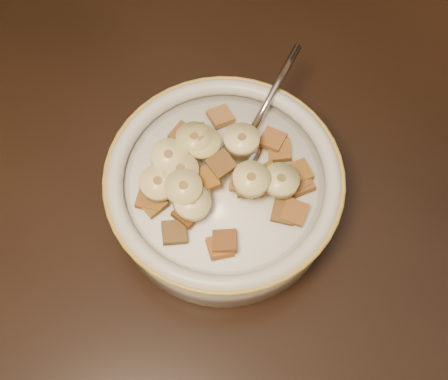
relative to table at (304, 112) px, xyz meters
The scene contains 40 objects.
floor 0.78m from the table, ahead, with size 4.00×4.50×0.10m, color #422816.
table is the anchor object (origin of this frame).
cereal_bowl 0.15m from the table, 92.78° to the right, with size 0.20×0.20×0.05m, color beige.
milk 0.16m from the table, 92.78° to the right, with size 0.17×0.17×0.00m, color white.
spoon 0.13m from the table, 95.11° to the right, with size 0.04×0.05×0.01m, color #AFAFAF.
cereal_square_0 0.19m from the table, 95.53° to the right, with size 0.02×0.02×0.01m, color olive.
cereal_square_1 0.17m from the table, 85.42° to the right, with size 0.02×0.02×0.01m, color brown.
cereal_square_2 0.16m from the table, 79.28° to the right, with size 0.02×0.02×0.01m, color brown.
cereal_square_3 0.17m from the table, 65.95° to the right, with size 0.02×0.02×0.01m, color brown.
cereal_square_4 0.21m from the table, 82.66° to the right, with size 0.02×0.02×0.01m, color #964E1A.
cereal_square_5 0.16m from the table, 110.99° to the right, with size 0.02×0.02×0.01m, color brown.
cereal_square_6 0.22m from the table, 102.56° to the right, with size 0.02×0.02×0.01m, color olive.
cereal_square_7 0.12m from the table, 78.16° to the right, with size 0.02×0.02×0.01m, color brown.
cereal_square_8 0.17m from the table, 69.31° to the right, with size 0.02×0.02×0.01m, color brown.
cereal_square_9 0.14m from the table, 67.18° to the right, with size 0.02×0.02×0.01m, color brown.
cereal_square_10 0.17m from the table, 94.34° to the right, with size 0.02×0.02×0.01m, color brown.
cereal_square_11 0.13m from the table, 115.93° to the right, with size 0.02×0.02×0.01m, color olive.
cereal_square_12 0.12m from the table, 84.10° to the right, with size 0.02×0.02×0.01m, color brown.
cereal_square_13 0.22m from the table, 104.01° to the right, with size 0.02×0.02×0.01m, color brown.
cereal_square_14 0.15m from the table, 78.40° to the right, with size 0.02×0.02×0.01m, color brown.
cereal_square_15 0.15m from the table, 109.53° to the right, with size 0.02×0.02×0.01m, color brown.
cereal_square_16 0.14m from the table, 64.96° to the right, with size 0.02×0.02×0.01m, color brown.
cereal_square_17 0.20m from the table, 93.95° to the right, with size 0.02×0.02×0.01m, color brown.
cereal_square_18 0.21m from the table, 82.10° to the right, with size 0.02×0.02×0.01m, color brown.
cereal_square_19 0.22m from the table, 93.58° to the right, with size 0.02×0.02×0.01m, color brown.
cereal_square_20 0.13m from the table, 66.39° to the right, with size 0.02×0.02×0.01m, color olive.
cereal_square_21 0.17m from the table, 82.82° to the right, with size 0.02×0.02×0.01m, color brown.
cereal_square_22 0.18m from the table, 95.45° to the right, with size 0.02×0.02×0.01m, color brown.
cereal_square_23 0.20m from the table, 105.32° to the right, with size 0.02×0.02×0.01m, color brown.
cereal_square_24 0.16m from the table, 115.57° to the right, with size 0.02×0.02×0.01m, color brown.
banana_slice_0 0.15m from the table, 94.67° to the right, with size 0.03×0.03×0.01m, color #F8EB98.
banana_slice_1 0.17m from the table, 82.31° to the right, with size 0.03×0.03×0.01m, color #DFD372.
banana_slice_2 0.19m from the table, 107.91° to the right, with size 0.03×0.03×0.01m, color #E1CE85.
banana_slice_3 0.20m from the table, 93.71° to the right, with size 0.03×0.03×0.01m, color #D9CF82.
banana_slice_4 0.17m from the table, 108.08° to the right, with size 0.03×0.03×0.01m, color #D1C16E.
banana_slice_5 0.21m from the table, 103.91° to the right, with size 0.03×0.03×0.01m, color beige.
banana_slice_6 0.17m from the table, 104.97° to the right, with size 0.03×0.03×0.01m, color #E9D473.
banana_slice_7 0.16m from the table, 72.80° to the right, with size 0.03×0.03×0.01m, color beige.
banana_slice_8 0.20m from the table, 97.45° to the right, with size 0.03×0.03×0.01m, color beige.
banana_slice_9 0.19m from the table, 102.45° to the right, with size 0.03×0.03×0.01m, color #C8BD83.
Camera 1 is at (0.13, -0.34, 1.29)m, focal length 50.00 mm.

